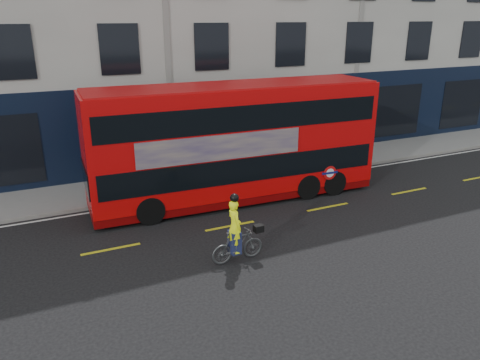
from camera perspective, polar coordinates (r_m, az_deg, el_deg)
ground at (r=14.80m, az=1.14°, el=-7.87°), size 120.00×120.00×0.00m
pavement at (r=20.35m, az=-6.88°, el=-0.04°), size 60.00×3.00×0.12m
kerb at (r=19.01m, az=-5.46°, el=-1.39°), size 60.00×0.12×0.13m
building_terrace at (r=25.44m, az=-12.47°, el=20.57°), size 50.00×10.07×15.00m
road_edge_line at (r=18.77m, az=-5.14°, el=-1.86°), size 58.00×0.10×0.01m
lane_dashes at (r=16.02m, az=-1.22°, el=-5.63°), size 58.00×0.12×0.01m
bus at (r=17.72m, az=-0.50°, el=4.66°), size 11.11×2.95×4.44m
cyclist at (r=13.55m, az=-0.40°, el=-7.21°), size 1.64×0.59×2.12m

